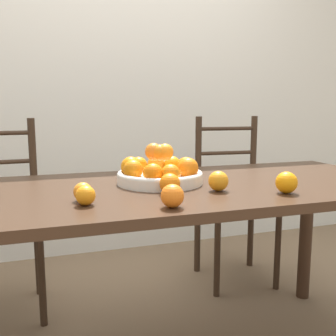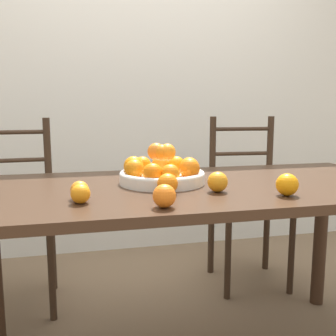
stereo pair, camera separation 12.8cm
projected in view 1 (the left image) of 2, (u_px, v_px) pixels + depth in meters
The scene contains 10 objects.
wall_back at pixel (118, 76), 2.84m from camera, with size 8.00×0.06×2.60m.
dining_table at pixel (191, 209), 1.59m from camera, with size 1.82×0.82×0.77m.
fruit_bowl at pixel (160, 172), 1.58m from camera, with size 0.34×0.34×0.16m.
orange_loose_0 at pixel (83, 192), 1.29m from camera, with size 0.06×0.06×0.06m.
orange_loose_1 at pixel (287, 183), 1.40m from camera, with size 0.08×0.08×0.08m.
orange_loose_2 at pixel (218, 181), 1.44m from camera, with size 0.07×0.07×0.07m.
orange_loose_3 at pixel (86, 195), 1.24m from camera, with size 0.06×0.06×0.06m.
orange_loose_4 at pixel (170, 184), 1.39m from camera, with size 0.07×0.07×0.07m.
orange_loose_5 at pixel (172, 196), 1.21m from camera, with size 0.07×0.07×0.07m.
chair_right at pixel (234, 204), 2.45m from camera, with size 0.45×0.43×1.02m.
Camera 1 is at (-0.57, -1.44, 1.09)m, focal length 42.00 mm.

